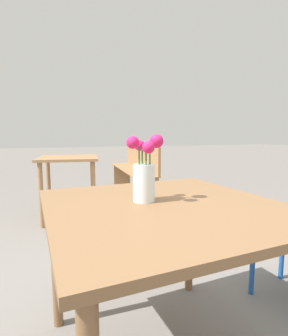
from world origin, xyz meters
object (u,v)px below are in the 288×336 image
object	(u,v)px
table_front	(165,224)
flower_vase	(144,176)
bench_near	(136,167)
table_back	(69,169)

from	to	relation	value
table_front	flower_vase	bearing A→B (deg)	136.26
flower_vase	bench_near	xyz separation A→B (m)	(0.94, 3.12, -0.38)
table_front	flower_vase	distance (m)	0.22
flower_vase	bench_near	size ratio (longest dim) A/B	0.16
flower_vase	bench_near	bearing A→B (deg)	73.26
flower_vase	table_back	xyz separation A→B (m)	(-0.20, 2.19, -0.24)
bench_near	table_back	distance (m)	1.48
flower_vase	bench_near	world-z (taller)	flower_vase
bench_near	table_back	world-z (taller)	bench_near
table_front	table_back	world-z (taller)	table_back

